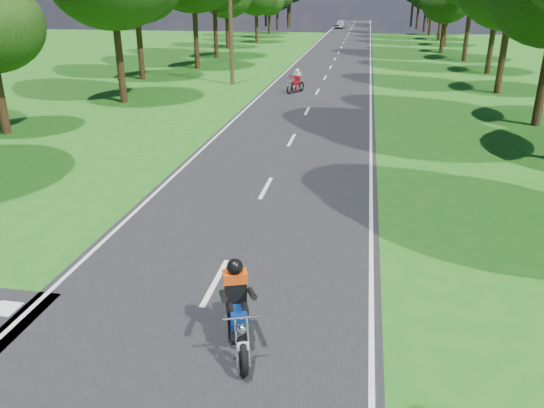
# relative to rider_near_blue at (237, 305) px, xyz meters

# --- Properties ---
(ground) EXTENTS (160.00, 160.00, 0.00)m
(ground) POSITION_rel_rider_near_blue_xyz_m (-0.97, 0.01, -0.81)
(ground) COLOR #195F15
(ground) RESTS_ON ground
(main_road) EXTENTS (7.00, 140.00, 0.02)m
(main_road) POSITION_rel_rider_near_blue_xyz_m (-0.97, 50.01, -0.80)
(main_road) COLOR black
(main_road) RESTS_ON ground
(road_markings) EXTENTS (7.40, 140.00, 0.01)m
(road_markings) POSITION_rel_rider_near_blue_xyz_m (-1.11, 48.14, -0.78)
(road_markings) COLOR silver
(road_markings) RESTS_ON main_road
(telegraph_pole) EXTENTS (1.20, 0.26, 8.00)m
(telegraph_pole) POSITION_rel_rider_near_blue_xyz_m (-6.97, 28.01, 3.26)
(telegraph_pole) COLOR #382616
(telegraph_pole) RESTS_ON ground
(rider_near_blue) EXTENTS (1.22, 1.99, 1.58)m
(rider_near_blue) POSITION_rel_rider_near_blue_xyz_m (0.00, 0.00, 0.00)
(rider_near_blue) COLOR navy
(rider_near_blue) RESTS_ON main_road
(rider_far_red) EXTENTS (1.22, 1.80, 1.43)m
(rider_far_red) POSITION_rel_rider_near_blue_xyz_m (-2.30, 25.42, -0.07)
(rider_far_red) COLOR maroon
(rider_far_red) RESTS_ON main_road
(distant_car) EXTENTS (2.68, 4.65, 1.49)m
(distant_car) POSITION_rel_rider_near_blue_xyz_m (-2.75, 90.76, -0.04)
(distant_car) COLOR #B4B6BB
(distant_car) RESTS_ON main_road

